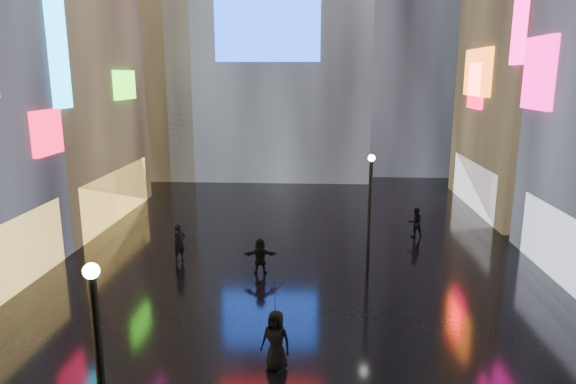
{
  "coord_description": "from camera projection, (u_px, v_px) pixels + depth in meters",
  "views": [
    {
      "loc": [
        0.89,
        -3.29,
        8.5
      ],
      "look_at": [
        0.0,
        12.0,
        5.0
      ],
      "focal_mm": 32.0,
      "sensor_mm": 36.0,
      "label": 1
    }
  ],
  "objects": [
    {
      "name": "building_left_far",
      "position": [
        20.0,
        30.0,
        28.9
      ],
      "size": [
        10.28,
        12.0,
        22.0
      ],
      "color": "black",
      "rests_on": "ground"
    },
    {
      "name": "umbrella_2",
      "position": [
        276.0,
        296.0,
        14.69
      ],
      "size": [
        1.47,
        1.47,
        0.95
      ],
      "primitive_type": "imported",
      "rotation": [
        0.0,
        0.0,
        2.44
      ],
      "color": "black",
      "rests_on": "pedestrian_4"
    },
    {
      "name": "lamp_far",
      "position": [
        370.0,
        206.0,
        22.31
      ],
      "size": [
        0.3,
        0.3,
        5.2
      ],
      "color": "black",
      "rests_on": "ground"
    },
    {
      "name": "lamp_near",
      "position": [
        101.0,
        375.0,
        9.71
      ],
      "size": [
        0.3,
        0.3,
        5.2
      ],
      "color": "black",
      "rests_on": "ground"
    },
    {
      "name": "pedestrian_7",
      "position": [
        415.0,
        222.0,
        27.47
      ],
      "size": [
        0.88,
        0.75,
        1.6
      ],
      "primitive_type": "imported",
      "rotation": [
        0.0,
        0.0,
        3.35
      ],
      "color": "black",
      "rests_on": "ground"
    },
    {
      "name": "pedestrian_5",
      "position": [
        260.0,
        256.0,
        22.3
      ],
      "size": [
        1.51,
        0.58,
        1.6
      ],
      "primitive_type": "imported",
      "rotation": [
        0.0,
        0.0,
        3.21
      ],
      "color": "black",
      "rests_on": "ground"
    },
    {
      "name": "tower_flank_left",
      "position": [
        145.0,
        21.0,
        43.91
      ],
      "size": [
        10.0,
        10.0,
        26.0
      ],
      "primitive_type": "cube",
      "color": "black",
      "rests_on": "ground"
    },
    {
      "name": "pedestrian_4",
      "position": [
        276.0,
        340.0,
        15.0
      ],
      "size": [
        1.03,
        0.82,
        1.83
      ],
      "primitive_type": "imported",
      "rotation": [
        0.0,
        0.0,
        -0.3
      ],
      "color": "black",
      "rests_on": "ground"
    },
    {
      "name": "ground",
      "position": [
        298.0,
        256.0,
        24.6
      ],
      "size": [
        140.0,
        140.0,
        0.0
      ],
      "primitive_type": "plane",
      "color": "black",
      "rests_on": "ground"
    },
    {
      "name": "pedestrian_6",
      "position": [
        179.0,
        243.0,
        23.81
      ],
      "size": [
        0.73,
        0.77,
        1.78
      ],
      "primitive_type": "imported",
      "rotation": [
        0.0,
        0.0,
        0.91
      ],
      "color": "black",
      "rests_on": "ground"
    }
  ]
}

